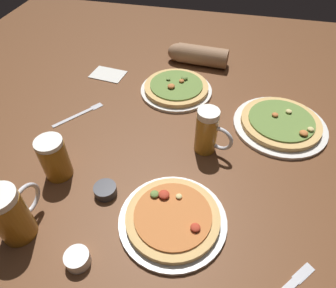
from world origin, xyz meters
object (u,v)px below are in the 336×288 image
object	(u,v)px
beer_mug_pale	(11,214)
pizza_plate_near	(173,218)
napkin_folded	(108,74)
fork_left	(79,114)
pizza_plate_far	(280,123)
pizza_plate_side	(176,88)
diner_arm	(196,55)
ramekin_butter	(78,259)
ramekin_sauce	(105,190)
beer_mug_dark	(54,157)
beer_mug_amber	(208,132)

from	to	relation	value
beer_mug_pale	pizza_plate_near	bearing A→B (deg)	16.90
napkin_folded	fork_left	size ratio (longest dim) A/B	0.81
pizza_plate_far	pizza_plate_side	world-z (taller)	same
fork_left	pizza_plate_side	bearing A→B (deg)	35.05
diner_arm	pizza_plate_near	bearing A→B (deg)	-84.99
pizza_plate_far	ramekin_butter	world-z (taller)	pizza_plate_far
pizza_plate_near	ramekin_butter	world-z (taller)	pizza_plate_near
pizza_plate_side	beer_mug_pale	size ratio (longest dim) A/B	1.77
pizza_plate_near	ramekin_butter	xyz separation A→B (m)	(-0.20, -0.16, 0.00)
ramekin_sauce	ramekin_butter	size ratio (longest dim) A/B	1.08
pizza_plate_near	beer_mug_dark	distance (m)	0.40
pizza_plate_far	beer_mug_pale	distance (m)	0.90
beer_mug_amber	ramekin_butter	xyz separation A→B (m)	(-0.25, -0.46, -0.06)
diner_arm	beer_mug_dark	bearing A→B (deg)	-112.43
diner_arm	pizza_plate_far	bearing A→B (deg)	-45.23
beer_mug_amber	beer_mug_pale	world-z (taller)	beer_mug_pale
pizza_plate_far	beer_mug_dark	distance (m)	0.78
napkin_folded	diner_arm	size ratio (longest dim) A/B	0.52
beer_mug_amber	beer_mug_pale	bearing A→B (deg)	-136.64
fork_left	ramekin_butter	bearing A→B (deg)	-65.51
pizza_plate_side	napkin_folded	xyz separation A→B (m)	(-0.32, 0.06, -0.01)
pizza_plate_near	ramekin_sauce	world-z (taller)	pizza_plate_near
beer_mug_dark	ramekin_sauce	distance (m)	0.18
pizza_plate_near	diner_arm	xyz separation A→B (m)	(-0.07, 0.84, 0.03)
beer_mug_amber	diner_arm	distance (m)	0.56
ramekin_butter	pizza_plate_far	bearing A→B (deg)	51.58
beer_mug_pale	diner_arm	size ratio (longest dim) A/B	0.59
beer_mug_amber	beer_mug_pale	size ratio (longest dim) A/B	0.97
pizza_plate_near	diner_arm	world-z (taller)	diner_arm
beer_mug_dark	fork_left	bearing A→B (deg)	102.37
pizza_plate_near	fork_left	world-z (taller)	pizza_plate_near
pizza_plate_far	pizza_plate_side	size ratio (longest dim) A/B	1.13
beer_mug_pale	fork_left	world-z (taller)	beer_mug_pale
pizza_plate_side	beer_mug_pale	bearing A→B (deg)	-110.75
ramekin_sauce	napkin_folded	xyz separation A→B (m)	(-0.23, 0.61, -0.01)
napkin_folded	diner_arm	bearing A→B (deg)	27.00
beer_mug_pale	ramekin_butter	distance (m)	0.20
pizza_plate_side	beer_mug_pale	xyz separation A→B (m)	(-0.27, -0.72, 0.07)
beer_mug_dark	napkin_folded	distance (m)	0.57
pizza_plate_far	ramekin_butter	bearing A→B (deg)	-128.42
ramekin_sauce	ramekin_butter	xyz separation A→B (m)	(0.01, -0.21, 0.00)
ramekin_butter	beer_mug_amber	bearing A→B (deg)	61.10
pizza_plate_side	pizza_plate_near	bearing A→B (deg)	-79.11
ramekin_sauce	fork_left	world-z (taller)	ramekin_sauce
ramekin_sauce	ramekin_butter	world-z (taller)	ramekin_butter
fork_left	diner_arm	distance (m)	0.60
beer_mug_dark	ramekin_butter	world-z (taller)	beer_mug_dark
napkin_folded	fork_left	bearing A→B (deg)	-91.15
pizza_plate_far	diner_arm	xyz separation A→B (m)	(-0.37, 0.37, 0.03)
pizza_plate_far	napkin_folded	xyz separation A→B (m)	(-0.74, 0.19, -0.01)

